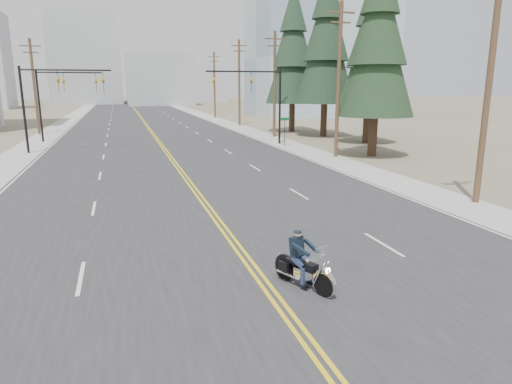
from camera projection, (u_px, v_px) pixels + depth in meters
The scene contains 24 objects.
ground_plane at pixel (291, 320), 10.91m from camera, with size 400.00×400.00×0.00m, color #776D56.
road at pixel (142, 119), 76.23m from camera, with size 20.00×200.00×0.01m, color #303033.
sidewalk_left at pixel (68, 120), 73.04m from camera, with size 3.00×200.00×0.01m, color #A5A5A0.
sidewalk_right at pixel (210, 118), 79.42m from camera, with size 3.00×200.00×0.01m, color #A5A5A0.
traffic_mast_left at pixel (49, 92), 37.15m from camera, with size 7.10×0.26×7.00m.
traffic_mast_right at pixel (259, 91), 42.14m from camera, with size 7.10×0.26×7.00m.
traffic_mast_far at pixel (57, 92), 44.54m from camera, with size 6.10×0.26×7.00m.
street_sign at pixel (285, 127), 41.49m from camera, with size 0.90×0.06×2.62m.
utility_pole_a at pixel (489, 80), 20.54m from camera, with size 2.20×0.30×11.00m.
utility_pole_b at pixel (339, 78), 34.48m from camera, with size 2.20×0.30×11.50m.
utility_pole_c at pixel (275, 83), 48.53m from camera, with size 2.20×0.30×11.00m.
utility_pole_d at pixel (239, 82), 62.47m from camera, with size 2.20×0.30×11.50m.
utility_pole_e at pixel (215, 84), 78.39m from camera, with size 2.20×0.30×11.00m.
utility_pole_left at pixel (34, 85), 50.98m from camera, with size 2.20×0.30×10.50m.
glass_building at pixel (319, 60), 82.83m from camera, with size 24.00×16.00×20.00m, color #9EB5CC.
haze_bldg_b at pixel (160, 80), 128.18m from camera, with size 18.00×14.00×14.00m, color #ADB2B7.
haze_bldg_c at pixel (285, 72), 122.61m from camera, with size 16.00×12.00×18.00m, color #B7BCC6.
haze_bldg_d at pixel (86, 59), 135.25m from camera, with size 20.00×15.00×26.00m, color #ADB2B7.
haze_bldg_e at pixel (204, 84), 156.46m from camera, with size 14.00×14.00×12.00m, color #B7BCC6.
motorcyclist at pixel (304, 260), 12.48m from camera, with size 0.89×2.07×1.62m, color black, non-canonical shape.
conifer_near at pixel (378, 37), 34.29m from camera, with size 5.92×5.92×15.67m.
conifer_mid at pixel (371, 45), 42.55m from camera, with size 5.97×5.97×15.92m.
conifer_tall at pixel (326, 38), 47.93m from camera, with size 6.47×6.47×17.97m.
conifer_far at pixel (293, 48), 53.26m from camera, with size 6.35×6.35×17.01m.
Camera 1 is at (-3.63, -9.27, 5.48)m, focal length 32.00 mm.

